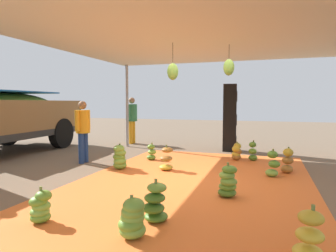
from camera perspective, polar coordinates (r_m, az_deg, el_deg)
The scene contains 18 objects.
ground_plane at distance 7.18m, azimuth -19.29°, elevation -8.09°, with size 40.00×40.00×0.00m, color brown.
tarp_orange at distance 5.87m, azimuth 4.91°, elevation -10.61°, with size 6.65×4.40×0.01m, color orange.
tent_canopy at distance 5.80m, azimuth 5.99°, elevation 17.00°, with size 8.00×7.00×2.88m.
banana_bunch_0 at distance 8.16m, azimuth 15.94°, elevation -4.82°, with size 0.29×0.30×0.54m.
banana_bunch_1 at distance 6.94m, azimuth -9.24°, elevation -6.03°, with size 0.44×0.44×0.59m.
banana_bunch_2 at distance 7.99m, azimuth -3.19°, elevation -5.13°, with size 0.36×0.34×0.46m.
banana_bunch_3 at distance 6.78m, azimuth -0.31°, elevation -6.46°, with size 0.43×0.41×0.57m.
banana_bunch_4 at distance 8.10m, azimuth 13.03°, elevation -4.89°, with size 0.34×0.34×0.49m.
banana_bunch_5 at distance 6.99m, azimuth 21.94°, elevation -6.35°, with size 0.37×0.34×0.57m.
banana_bunch_6 at distance 4.25m, azimuth -23.25°, elevation -14.14°, with size 0.35×0.35×0.46m.
banana_bunch_7 at distance 6.53m, azimuth 19.45°, elevation -7.05°, with size 0.35×0.38×0.58m.
banana_bunch_8 at distance 5.00m, azimuth 11.41°, elevation -10.51°, with size 0.38×0.37×0.56m.
banana_bunch_9 at distance 3.93m, azimuth -2.48°, elevation -14.72°, with size 0.47×0.43×0.56m.
banana_bunch_10 at distance 3.35m, azimuth 25.46°, elevation -18.71°, with size 0.38×0.37×0.56m.
banana_bunch_11 at distance 3.53m, azimuth -6.85°, elevation -17.28°, with size 0.41×0.40×0.50m.
worker_0 at distance 11.15m, azimuth -6.93°, elevation 1.78°, with size 0.63×0.39×1.72m.
worker_1 at distance 7.82m, azimuth -16.02°, elevation -0.18°, with size 0.58×0.35×1.57m.
speaker_stack at distance 9.62m, azimuth 11.79°, elevation 1.56°, with size 0.57×0.46×2.11m.
Camera 1 is at (-5.51, -1.34, 1.54)m, focal length 31.78 mm.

